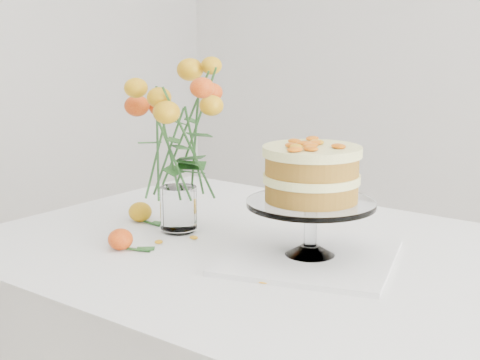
% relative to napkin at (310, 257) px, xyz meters
% --- Properties ---
extents(table, '(1.43, 0.93, 0.76)m').
position_rel_napkin_xyz_m(table, '(-0.02, 0.02, -0.09)').
color(table, tan).
rests_on(table, ground).
extents(napkin, '(0.41, 0.41, 0.01)m').
position_rel_napkin_xyz_m(napkin, '(0.00, 0.00, 0.00)').
color(napkin, white).
rests_on(napkin, table).
extents(cake_stand, '(0.26, 0.26, 0.23)m').
position_rel_napkin_xyz_m(cake_stand, '(0.00, 0.00, 0.16)').
color(cake_stand, silver).
rests_on(cake_stand, napkin).
extents(rose_vase, '(0.36, 0.36, 0.42)m').
position_rel_napkin_xyz_m(rose_vase, '(-0.34, -0.01, 0.24)').
color(rose_vase, silver).
rests_on(rose_vase, table).
extents(loose_rose_near, '(0.10, 0.06, 0.05)m').
position_rel_napkin_xyz_m(loose_rose_near, '(-0.47, -0.00, 0.02)').
color(loose_rose_near, gold).
rests_on(loose_rose_near, table).
extents(loose_rose_far, '(0.09, 0.05, 0.05)m').
position_rel_napkin_xyz_m(loose_rose_far, '(-0.35, -0.18, 0.02)').
color(loose_rose_far, red).
rests_on(loose_rose_far, table).
extents(stray_petal_a, '(0.03, 0.02, 0.00)m').
position_rel_napkin_xyz_m(stray_petal_a, '(-0.14, -0.08, -0.00)').
color(stray_petal_a, orange).
rests_on(stray_petal_a, table).
extents(stray_petal_b, '(0.03, 0.02, 0.00)m').
position_rel_napkin_xyz_m(stray_petal_b, '(-0.04, -0.12, -0.00)').
color(stray_petal_b, orange).
rests_on(stray_petal_b, table).
extents(stray_petal_c, '(0.03, 0.02, 0.00)m').
position_rel_napkin_xyz_m(stray_petal_c, '(0.00, -0.16, -0.00)').
color(stray_petal_c, orange).
rests_on(stray_petal_c, table).
extents(stray_petal_d, '(0.03, 0.02, 0.00)m').
position_rel_napkin_xyz_m(stray_petal_d, '(-0.28, -0.03, -0.00)').
color(stray_petal_d, orange).
rests_on(stray_petal_d, table).
extents(stray_petal_e, '(0.03, 0.02, 0.00)m').
position_rel_napkin_xyz_m(stray_petal_e, '(-0.32, -0.10, -0.00)').
color(stray_petal_e, orange).
rests_on(stray_petal_e, table).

